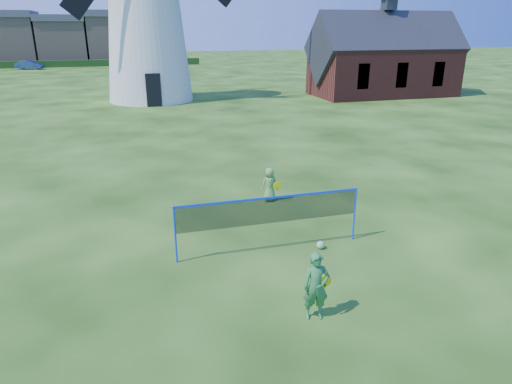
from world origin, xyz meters
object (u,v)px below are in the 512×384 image
Objects in this scene: windmill at (145,8)px; player_girl at (316,287)px; chapel at (384,60)px; player_boy at (270,184)px; car_right at (30,65)px; badminton_net at (270,211)px; play_ball at (320,245)px.

player_girl is at bearing -87.54° from windmill.
chapel is at bearing 67.33° from player_girl.
player_boy is at bearing -84.28° from windmill.
car_right is (-16.39, 66.27, -0.12)m from player_girl.
badminton_net is at bearing -125.66° from chapel.
play_ball is (1.37, -0.30, -1.03)m from badminton_net.
badminton_net is at bearing 99.96° from player_girl.
windmill is at bearing 173.23° from chapel.
chapel is at bearing -133.98° from player_boy.
player_girl is 3.23m from play_ball.
chapel is 51.12m from car_right.
windmill is 16.78× the size of player_boy.
badminton_net is at bearing 167.46° from play_ball.
car_right is at bearing 105.65° from play_ball.
windmill is at bearing 102.39° from player_girl.
badminton_net is 65.20m from car_right.
player_girl is 68.26m from car_right.
player_boy is at bearing -128.02° from chapel.
windmill reaches higher than player_girl.
play_ball is (1.37, 2.85, -0.63)m from player_girl.
player_boy is 5.39× the size of play_ball.
player_girl is at bearing 74.58° from player_boy.
player_girl is (-18.59, -29.08, -2.27)m from chapel.
windmill is 90.50× the size of play_ball.
windmill reaches higher than chapel.
badminton_net is 1.34× the size of car_right.
car_right is at bearing -79.57° from player_boy.
play_ball is 65.85m from car_right.
chapel is at bearing -6.77° from windmill.
badminton_net reaches higher than player_girl.
windmill is 28.94m from badminton_net.
chapel is 28.47m from player_boy.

